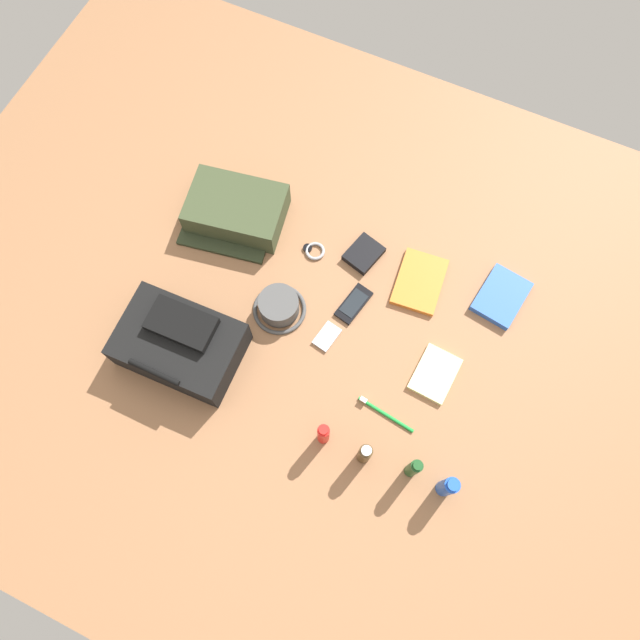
% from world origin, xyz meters
% --- Properties ---
extents(ground_plane, '(2.64, 2.02, 0.02)m').
position_xyz_m(ground_plane, '(0.00, 0.00, -0.01)').
color(ground_plane, '#90613F').
rests_on(ground_plane, ground).
extents(backpack, '(0.35, 0.24, 0.15)m').
position_xyz_m(backpack, '(0.33, 0.24, 0.06)').
color(backpack, black).
rests_on(backpack, ground_plane).
extents(toiletry_pouch, '(0.33, 0.29, 0.10)m').
position_xyz_m(toiletry_pouch, '(0.39, -0.22, 0.05)').
color(toiletry_pouch, '#384228').
rests_on(toiletry_pouch, ground_plane).
extents(bucket_hat, '(0.16, 0.16, 0.07)m').
position_xyz_m(bucket_hat, '(0.13, 0.01, 0.03)').
color(bucket_hat, '#4B4B4B').
rests_on(bucket_hat, ground_plane).
extents(deodorant_spray, '(0.04, 0.04, 0.14)m').
position_xyz_m(deodorant_spray, '(-0.50, 0.29, 0.07)').
color(deodorant_spray, blue).
rests_on(deodorant_spray, ground_plane).
extents(shampoo_bottle, '(0.03, 0.03, 0.15)m').
position_xyz_m(shampoo_bottle, '(-0.40, 0.28, 0.07)').
color(shampoo_bottle, '#19471E').
rests_on(shampoo_bottle, ground_plane).
extents(cologne_bottle, '(0.04, 0.04, 0.14)m').
position_xyz_m(cologne_bottle, '(-0.27, 0.30, 0.07)').
color(cologne_bottle, '#473319').
rests_on(cologne_bottle, ground_plane).
extents(sunscreen_spray, '(0.03, 0.03, 0.14)m').
position_xyz_m(sunscreen_spray, '(-0.15, 0.30, 0.07)').
color(sunscreen_spray, red).
rests_on(sunscreen_spray, ground_plane).
extents(paperback_novel, '(0.15, 0.19, 0.02)m').
position_xyz_m(paperback_novel, '(-0.46, -0.31, 0.01)').
color(paperback_novel, blue).
rests_on(paperback_novel, ground_plane).
extents(travel_guidebook, '(0.15, 0.20, 0.02)m').
position_xyz_m(travel_guidebook, '(-0.22, -0.25, 0.01)').
color(travel_guidebook, orange).
rests_on(travel_guidebook, ground_plane).
extents(cell_phone, '(0.08, 0.14, 0.01)m').
position_xyz_m(cell_phone, '(-0.07, -0.10, 0.01)').
color(cell_phone, black).
rests_on(cell_phone, ground_plane).
extents(media_player, '(0.07, 0.09, 0.01)m').
position_xyz_m(media_player, '(-0.04, 0.03, 0.01)').
color(media_player, '#B7B7BC').
rests_on(media_player, ground_plane).
extents(wristwatch, '(0.07, 0.06, 0.01)m').
position_xyz_m(wristwatch, '(0.12, -0.21, 0.01)').
color(wristwatch, '#99999E').
rests_on(wristwatch, ground_plane).
extents(toothbrush, '(0.18, 0.03, 0.02)m').
position_xyz_m(toothbrush, '(-0.27, 0.17, 0.01)').
color(toothbrush, '#198C33').
rests_on(toothbrush, ground_plane).
extents(wallet, '(0.12, 0.13, 0.02)m').
position_xyz_m(wallet, '(-0.03, -0.27, 0.01)').
color(wallet, black).
rests_on(wallet, ground_plane).
extents(notepad, '(0.12, 0.16, 0.02)m').
position_xyz_m(notepad, '(-0.37, 0.00, 0.01)').
color(notepad, beige).
rests_on(notepad, ground_plane).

